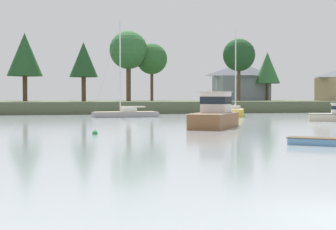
# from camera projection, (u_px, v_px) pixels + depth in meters

# --- Properties ---
(far_shore_bank) EXTENTS (212.64, 46.62, 2.00)m
(far_shore_bank) POSITION_uv_depth(u_px,v_px,m) (71.00, 106.00, 103.55)
(far_shore_bank) COLOR #4C563D
(far_shore_bank) RESTS_ON ground
(sailboat_yellow) EXTENTS (5.66, 8.77, 13.70)m
(sailboat_yellow) POSITION_uv_depth(u_px,v_px,m) (235.00, 114.00, 74.14)
(sailboat_yellow) COLOR gold
(sailboat_yellow) RESTS_ON ground
(sailboat_grey) EXTENTS (9.11, 3.16, 13.74)m
(sailboat_grey) POSITION_uv_depth(u_px,v_px,m) (126.00, 115.00, 70.62)
(sailboat_grey) COLOR gray
(sailboat_grey) RESTS_ON ground
(cruiser_wood) EXTENTS (7.66, 9.77, 5.52)m
(cruiser_wood) POSITION_uv_depth(u_px,v_px,m) (217.00, 119.00, 47.68)
(cruiser_wood) COLOR brown
(cruiser_wood) RESTS_ON ground
(dinghy_skyblue) EXTENTS (3.19, 3.09, 0.59)m
(dinghy_skyblue) POSITION_uv_depth(u_px,v_px,m) (315.00, 142.00, 29.89)
(dinghy_skyblue) COLOR #669ECC
(dinghy_skyblue) RESTS_ON ground
(mooring_buoy_green) EXTENTS (0.41, 0.41, 0.46)m
(mooring_buoy_green) POSITION_uv_depth(u_px,v_px,m) (95.00, 133.00, 38.34)
(mooring_buoy_green) COLOR #1E8C47
(mooring_buoy_green) RESTS_ON ground
(shore_tree_right) EXTENTS (6.41, 6.41, 11.93)m
(shore_tree_right) POSITION_uv_depth(u_px,v_px,m) (152.00, 59.00, 106.67)
(shore_tree_right) COLOR brown
(shore_tree_right) RESTS_ON far_shore_bank
(shore_tree_center) EXTENTS (5.68, 5.68, 10.76)m
(shore_tree_center) POSITION_uv_depth(u_px,v_px,m) (267.00, 68.00, 114.24)
(shore_tree_center) COLOR brown
(shore_tree_center) RESTS_ON far_shore_bank
(shore_tree_left_mid) EXTENTS (6.54, 6.54, 12.72)m
(shore_tree_left_mid) POSITION_uv_depth(u_px,v_px,m) (25.00, 55.00, 95.39)
(shore_tree_left_mid) COLOR brown
(shore_tree_left_mid) RESTS_ON far_shore_bank
(shore_tree_far_right) EXTENTS (7.76, 7.76, 14.27)m
(shore_tree_far_right) POSITION_uv_depth(u_px,v_px,m) (128.00, 50.00, 104.67)
(shore_tree_far_right) COLOR brown
(shore_tree_far_right) RESTS_ON far_shore_bank
(shore_tree_center_left) EXTENTS (5.16, 5.16, 10.73)m
(shore_tree_center_left) POSITION_uv_depth(u_px,v_px,m) (84.00, 60.00, 92.77)
(shore_tree_center_left) COLOR brown
(shore_tree_center_left) RESTS_ON far_shore_bank
(shore_tree_right_mid) EXTENTS (6.71, 6.71, 12.86)m
(shore_tree_right_mid) POSITION_uv_depth(u_px,v_px,m) (239.00, 55.00, 106.36)
(shore_tree_right_mid) COLOR brown
(shore_tree_right_mid) RESTS_ON far_shore_bank
(cottage_eastern) EXTENTS (12.51, 7.44, 8.48)m
(cottage_eastern) POSITION_uv_depth(u_px,v_px,m) (241.00, 81.00, 116.70)
(cottage_eastern) COLOR gray
(cottage_eastern) RESTS_ON far_shore_bank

